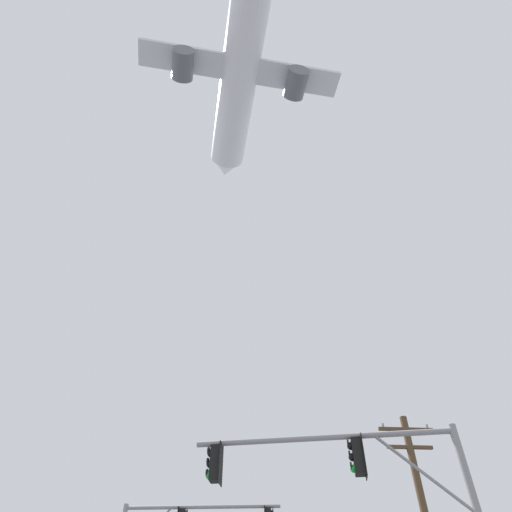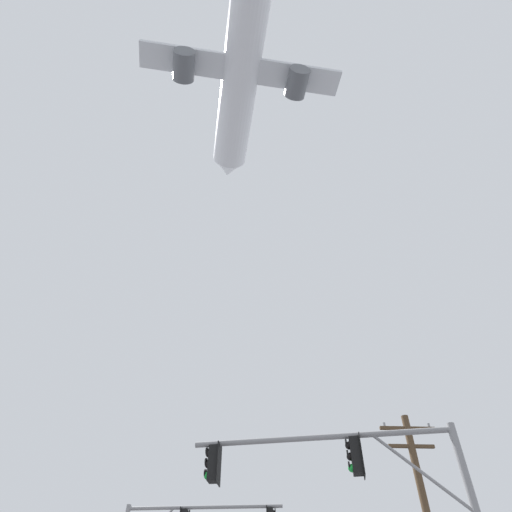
{
  "view_description": "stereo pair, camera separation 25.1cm",
  "coord_description": "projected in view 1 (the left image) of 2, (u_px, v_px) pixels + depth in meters",
  "views": [
    {
      "loc": [
        -0.9,
        -3.04,
        1.11
      ],
      "look_at": [
        -0.01,
        12.46,
        15.61
      ],
      "focal_mm": 31.88,
      "sensor_mm": 36.0,
      "label": 1
    },
    {
      "loc": [
        -0.65,
        -3.05,
        1.11
      ],
      "look_at": [
        -0.01,
        12.46,
        15.61
      ],
      "focal_mm": 31.88,
      "sensor_mm": 36.0,
      "label": 2
    }
  ],
  "objects": [
    {
      "name": "signal_pole_near",
      "position": [
        366.0,
        488.0,
        11.12
      ],
      "size": [
        6.76,
        1.53,
        5.97
      ],
      "color": "gray",
      "rests_on": "ground"
    },
    {
      "name": "airplane",
      "position": [
        240.0,
        73.0,
        47.69
      ],
      "size": [
        20.92,
        27.08,
        7.37
      ],
      "color": "white"
    }
  ]
}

